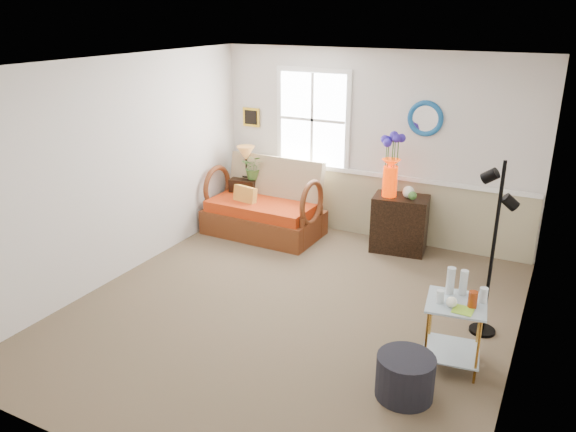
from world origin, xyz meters
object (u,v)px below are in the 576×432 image
at_px(floor_lamp, 493,251).
at_px(ottoman, 405,376).
at_px(side_table, 453,334).
at_px(lamp_stand, 246,199).
at_px(loveseat, 263,199).
at_px(cabinet, 399,224).

height_order(floor_lamp, ottoman, floor_lamp).
bearing_deg(side_table, floor_lamp, 76.73).
xyz_separation_m(lamp_stand, floor_lamp, (3.78, -1.64, 0.55)).
height_order(lamp_stand, side_table, lamp_stand).
height_order(loveseat, cabinet, loveseat).
bearing_deg(cabinet, lamp_stand, 172.14).
height_order(cabinet, floor_lamp, floor_lamp).
height_order(lamp_stand, floor_lamp, floor_lamp).
height_order(side_table, ottoman, side_table).
distance_m(loveseat, floor_lamp, 3.55).
distance_m(cabinet, side_table, 2.63).
relative_size(lamp_stand, floor_lamp, 0.39).
height_order(loveseat, lamp_stand, loveseat).
bearing_deg(cabinet, floor_lamp, -57.03).
relative_size(side_table, ottoman, 1.33).
distance_m(lamp_stand, cabinet, 2.41).
distance_m(lamp_stand, floor_lamp, 4.16).
relative_size(cabinet, floor_lamp, 0.43).
bearing_deg(lamp_stand, floor_lamp, -23.42).
distance_m(cabinet, floor_lamp, 2.18).
bearing_deg(side_table, lamp_stand, 146.86).
distance_m(lamp_stand, ottoman, 4.50).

